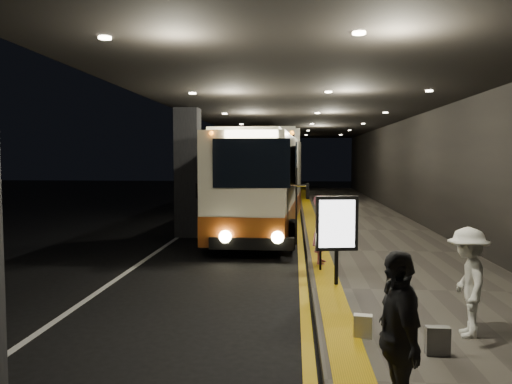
{
  "coord_description": "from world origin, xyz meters",
  "views": [
    {
      "loc": [
        2.14,
        -12.89,
        2.71
      ],
      "look_at": [
        1.02,
        1.77,
        1.7
      ],
      "focal_mm": 35.0,
      "sensor_mm": 36.0,
      "label": 1
    }
  ],
  "objects_px": {
    "passenger_waiting_white": "(468,282)",
    "bag_plain": "(363,326)",
    "passenger_waiting_grey": "(398,339)",
    "info_sign": "(337,225)",
    "coach_second": "(275,170)",
    "bag_polka": "(437,341)",
    "coach_main": "(264,187)",
    "stanchion_post": "(321,245)",
    "passenger_boarding": "(321,230)",
    "coach_third": "(282,168)"
  },
  "relations": [
    {
      "from": "stanchion_post",
      "to": "passenger_boarding",
      "type": "bearing_deg",
      "value": 86.21
    },
    {
      "from": "passenger_boarding",
      "to": "passenger_waiting_grey",
      "type": "distance_m",
      "value": 7.38
    },
    {
      "from": "passenger_waiting_white",
      "to": "bag_plain",
      "type": "bearing_deg",
      "value": -73.87
    },
    {
      "from": "passenger_waiting_white",
      "to": "info_sign",
      "type": "relative_size",
      "value": 0.87
    },
    {
      "from": "stanchion_post",
      "to": "coach_main",
      "type": "bearing_deg",
      "value": 104.02
    },
    {
      "from": "bag_plain",
      "to": "bag_polka",
      "type": "bearing_deg",
      "value": -32.45
    },
    {
      "from": "coach_main",
      "to": "info_sign",
      "type": "distance_m",
      "value": 8.34
    },
    {
      "from": "coach_main",
      "to": "passenger_waiting_grey",
      "type": "height_order",
      "value": "coach_main"
    },
    {
      "from": "passenger_waiting_white",
      "to": "bag_plain",
      "type": "xyz_separation_m",
      "value": [
        -1.5,
        -0.2,
        -0.62
      ]
    },
    {
      "from": "coach_main",
      "to": "bag_polka",
      "type": "height_order",
      "value": "coach_main"
    },
    {
      "from": "passenger_waiting_grey",
      "to": "info_sign",
      "type": "xyz_separation_m",
      "value": [
        -0.12,
        5.32,
        0.36
      ]
    },
    {
      "from": "bag_polka",
      "to": "info_sign",
      "type": "height_order",
      "value": "info_sign"
    },
    {
      "from": "coach_second",
      "to": "passenger_waiting_grey",
      "type": "bearing_deg",
      "value": -86.03
    },
    {
      "from": "coach_third",
      "to": "bag_plain",
      "type": "xyz_separation_m",
      "value": [
        2.07,
        -37.9,
        -1.49
      ]
    },
    {
      "from": "coach_main",
      "to": "stanchion_post",
      "type": "distance_m",
      "value": 7.07
    },
    {
      "from": "passenger_boarding",
      "to": "bag_plain",
      "type": "distance_m",
      "value": 5.05
    },
    {
      "from": "coach_second",
      "to": "bag_polka",
      "type": "xyz_separation_m",
      "value": [
        3.06,
        -23.66,
        -1.63
      ]
    },
    {
      "from": "passenger_boarding",
      "to": "passenger_waiting_grey",
      "type": "bearing_deg",
      "value": -173.29
    },
    {
      "from": "coach_main",
      "to": "bag_plain",
      "type": "height_order",
      "value": "coach_main"
    },
    {
      "from": "coach_main",
      "to": "passenger_waiting_grey",
      "type": "distance_m",
      "value": 13.59
    },
    {
      "from": "info_sign",
      "to": "coach_third",
      "type": "bearing_deg",
      "value": 84.04
    },
    {
      "from": "passenger_boarding",
      "to": "passenger_waiting_white",
      "type": "xyz_separation_m",
      "value": [
        1.84,
        -4.79,
        -0.04
      ]
    },
    {
      "from": "bag_plain",
      "to": "stanchion_post",
      "type": "xyz_separation_m",
      "value": [
        -0.38,
        4.24,
        0.43
      ]
    },
    {
      "from": "bag_plain",
      "to": "info_sign",
      "type": "bearing_deg",
      "value": 92.6
    },
    {
      "from": "bag_polka",
      "to": "passenger_waiting_white",
      "type": "bearing_deg",
      "value": 50.63
    },
    {
      "from": "coach_third",
      "to": "info_sign",
      "type": "relative_size",
      "value": 6.71
    },
    {
      "from": "coach_main",
      "to": "bag_polka",
      "type": "distance_m",
      "value": 12.04
    },
    {
      "from": "passenger_waiting_grey",
      "to": "stanchion_post",
      "type": "xyz_separation_m",
      "value": [
        -0.37,
        6.61,
        -0.26
      ]
    },
    {
      "from": "passenger_waiting_white",
      "to": "passenger_waiting_grey",
      "type": "xyz_separation_m",
      "value": [
        -1.51,
        -2.57,
        0.07
      ]
    },
    {
      "from": "info_sign",
      "to": "bag_polka",
      "type": "bearing_deg",
      "value": -82.97
    },
    {
      "from": "bag_polka",
      "to": "bag_plain",
      "type": "bearing_deg",
      "value": 147.55
    },
    {
      "from": "passenger_waiting_grey",
      "to": "info_sign",
      "type": "distance_m",
      "value": 5.33
    },
    {
      "from": "bag_plain",
      "to": "passenger_waiting_grey",
      "type": "bearing_deg",
      "value": -90.23
    },
    {
      "from": "coach_third",
      "to": "passenger_waiting_grey",
      "type": "bearing_deg",
      "value": -83.2
    },
    {
      "from": "passenger_waiting_grey",
      "to": "info_sign",
      "type": "bearing_deg",
      "value": 176.1
    },
    {
      "from": "passenger_boarding",
      "to": "coach_third",
      "type": "bearing_deg",
      "value": 7.22
    },
    {
      "from": "coach_main",
      "to": "passenger_boarding",
      "type": "bearing_deg",
      "value": -70.9
    },
    {
      "from": "passenger_waiting_grey",
      "to": "bag_polka",
      "type": "bearing_deg",
      "value": 148.66
    },
    {
      "from": "passenger_waiting_white",
      "to": "bag_polka",
      "type": "relative_size",
      "value": 4.24
    },
    {
      "from": "coach_third",
      "to": "info_sign",
      "type": "xyz_separation_m",
      "value": [
        1.94,
        -34.96,
        -0.44
      ]
    },
    {
      "from": "info_sign",
      "to": "passenger_boarding",
      "type": "bearing_deg",
      "value": 86.43
    },
    {
      "from": "passenger_waiting_white",
      "to": "passenger_waiting_grey",
      "type": "relative_size",
      "value": 0.92
    },
    {
      "from": "coach_second",
      "to": "passenger_waiting_white",
      "type": "distance_m",
      "value": 23.22
    },
    {
      "from": "coach_main",
      "to": "passenger_waiting_white",
      "type": "height_order",
      "value": "coach_main"
    },
    {
      "from": "coach_third",
      "to": "passenger_boarding",
      "type": "xyz_separation_m",
      "value": [
        1.74,
        -32.9,
        -0.82
      ]
    },
    {
      "from": "passenger_boarding",
      "to": "bag_plain",
      "type": "height_order",
      "value": "passenger_boarding"
    },
    {
      "from": "info_sign",
      "to": "stanchion_post",
      "type": "distance_m",
      "value": 1.46
    },
    {
      "from": "coach_second",
      "to": "passenger_waiting_white",
      "type": "relative_size",
      "value": 8.34
    },
    {
      "from": "coach_main",
      "to": "bag_polka",
      "type": "xyz_separation_m",
      "value": [
        2.96,
        -11.6,
        -1.31
      ]
    },
    {
      "from": "bag_polka",
      "to": "info_sign",
      "type": "relative_size",
      "value": 0.21
    }
  ]
}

